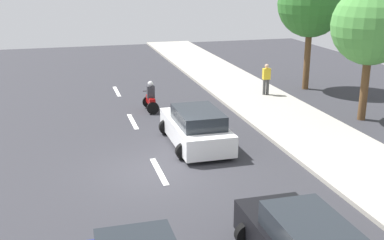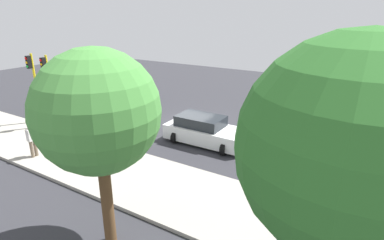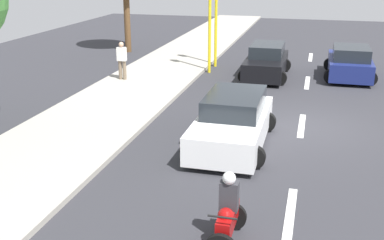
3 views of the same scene
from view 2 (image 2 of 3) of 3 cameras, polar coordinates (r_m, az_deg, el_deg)
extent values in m
cube|color=#2D2D33|center=(19.96, -0.50, -1.02)|extent=(40.00, 60.00, 0.10)
cube|color=#9E998E|center=(14.95, -14.96, -8.58)|extent=(4.00, 60.00, 0.15)
cube|color=white|center=(27.91, -21.98, 3.65)|extent=(0.20, 2.40, 0.01)
cube|color=white|center=(23.50, -13.04, 1.80)|extent=(0.20, 2.40, 0.01)
cube|color=white|center=(19.94, -0.50, -0.87)|extent=(0.20, 2.40, 0.01)
cube|color=white|center=(17.76, 16.24, -4.34)|extent=(0.20, 2.40, 0.01)
cube|color=black|center=(22.51, -17.74, 2.06)|extent=(1.76, 4.18, 0.80)
cube|color=#1E2328|center=(22.58, -18.48, 3.83)|extent=(1.48, 2.34, 0.56)
cylinder|color=black|center=(22.10, -13.83, 1.46)|extent=(0.64, 0.22, 0.64)
cylinder|color=black|center=(21.11, -16.74, 0.34)|extent=(0.64, 0.22, 0.64)
cylinder|color=black|center=(24.07, -18.51, 2.48)|extent=(0.64, 0.22, 0.64)
cylinder|color=black|center=(23.16, -21.36, 1.50)|extent=(0.64, 0.22, 0.64)
cube|color=navy|center=(25.61, -12.70, 4.57)|extent=(1.89, 3.90, 0.80)
cube|color=#1E2328|center=(25.24, -12.29, 5.98)|extent=(1.58, 2.18, 0.56)
cylinder|color=black|center=(26.01, -15.98, 3.97)|extent=(0.64, 0.22, 0.64)
cylinder|color=black|center=(27.12, -13.43, 4.81)|extent=(0.64, 0.22, 0.64)
cylinder|color=black|center=(24.23, -11.80, 3.20)|extent=(0.64, 0.22, 0.64)
cylinder|color=black|center=(25.42, -9.26, 4.12)|extent=(0.64, 0.22, 0.64)
cube|color=white|center=(17.06, 2.64, -2.50)|extent=(1.93, 4.51, 0.80)
cube|color=#1E2328|center=(16.99, 1.61, -0.14)|extent=(1.62, 2.53, 0.56)
cylinder|color=black|center=(17.28, 8.34, -3.27)|extent=(0.64, 0.22, 0.64)
cylinder|color=black|center=(15.84, 5.87, -5.34)|extent=(0.64, 0.22, 0.64)
cylinder|color=black|center=(18.53, -0.13, -1.46)|extent=(0.64, 0.22, 0.64)
cylinder|color=black|center=(17.20, -3.11, -3.19)|extent=(0.64, 0.22, 0.64)
cylinder|color=black|center=(16.26, 22.52, -6.22)|extent=(0.60, 0.10, 0.60)
cylinder|color=black|center=(16.43, 18.41, -5.43)|extent=(0.60, 0.10, 0.60)
cube|color=#990C0C|center=(16.24, 20.39, -4.99)|extent=(0.28, 1.10, 0.36)
sphere|color=#990C0C|center=(16.14, 21.15, -4.54)|extent=(0.32, 0.32, 0.32)
cylinder|color=black|center=(16.04, 22.45, -4.22)|extent=(0.55, 0.04, 0.04)
cube|color=#333338|center=(16.09, 20.23, -3.47)|extent=(0.36, 0.24, 0.60)
sphere|color=silver|center=(15.94, 20.57, -2.17)|extent=(0.26, 0.26, 0.26)
cylinder|color=#3F3F3F|center=(10.50, 18.52, -19.01)|extent=(0.16, 0.16, 0.85)
cylinder|color=#3F3F3F|center=(10.35, 18.24, -19.64)|extent=(0.16, 0.16, 0.85)
cube|color=gold|center=(10.00, 18.84, -16.06)|extent=(0.40, 0.24, 0.60)
sphere|color=tan|center=(9.76, 19.12, -13.99)|extent=(0.22, 0.22, 0.22)
cylinder|color=#72604C|center=(17.13, -26.78, -4.55)|extent=(0.16, 0.16, 0.85)
cylinder|color=#72604C|center=(17.04, -27.34, -4.77)|extent=(0.16, 0.16, 0.85)
cube|color=silver|center=(16.83, -27.44, -2.40)|extent=(0.40, 0.24, 0.60)
sphere|color=tan|center=(16.69, -27.66, -1.03)|extent=(0.22, 0.22, 0.22)
cylinder|color=yellow|center=(20.65, -24.43, 4.59)|extent=(0.14, 0.14, 4.50)
cube|color=black|center=(20.20, -25.63, 9.23)|extent=(0.24, 0.24, 0.76)
sphere|color=red|center=(20.10, -26.02, 9.83)|extent=(0.16, 0.16, 0.16)
sphere|color=#F2A50C|center=(20.14, -25.91, 9.16)|extent=(0.16, 0.16, 0.16)
sphere|color=green|center=(20.17, -25.81, 8.49)|extent=(0.16, 0.16, 0.16)
cylinder|color=yellow|center=(21.82, -26.59, 4.99)|extent=(0.14, 0.14, 4.50)
cube|color=black|center=(21.40, -27.80, 9.38)|extent=(0.24, 0.24, 0.76)
sphere|color=red|center=(21.31, -28.17, 9.94)|extent=(0.16, 0.16, 0.16)
sphere|color=#F2A50C|center=(21.34, -28.07, 9.31)|extent=(0.16, 0.16, 0.16)
sphere|color=green|center=(21.37, -27.97, 8.68)|extent=(0.16, 0.16, 0.16)
cylinder|color=brown|center=(10.00, -15.37, -13.85)|extent=(0.36, 0.36, 3.12)
sphere|color=#478C3D|center=(8.82, -16.97, 1.51)|extent=(3.51, 3.51, 3.51)
sphere|color=#2D6B28|center=(5.51, 27.47, -4.74)|extent=(3.74, 3.74, 3.74)
camera|label=1|loc=(31.51, -22.90, 17.60)|focal=45.47mm
camera|label=3|loc=(17.16, 50.80, 7.10)|focal=44.44mm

